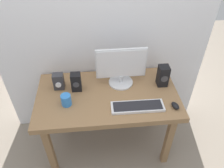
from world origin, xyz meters
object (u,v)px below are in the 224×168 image
(audio_controller, at_px, (59,81))
(desk, at_px, (107,101))
(mouse, at_px, (175,106))
(speaker_right, at_px, (163,76))
(keyboard_primary, at_px, (138,107))
(monitor, at_px, (121,67))
(speaker_left, at_px, (76,82))
(coffee_mug, at_px, (66,100))

(audio_controller, bearing_deg, desk, -16.72)
(mouse, height_order, audio_controller, audio_controller)
(speaker_right, xyz_separation_m, audio_controller, (-0.98, 0.04, -0.03))
(desk, xyz_separation_m, keyboard_primary, (0.25, -0.20, 0.10))
(monitor, relative_size, audio_controller, 2.96)
(speaker_right, height_order, speaker_left, speaker_right)
(desk, xyz_separation_m, mouse, (0.57, -0.22, 0.11))
(keyboard_primary, xyz_separation_m, coffee_mug, (-0.61, 0.10, 0.04))
(keyboard_primary, bearing_deg, speaker_right, 44.65)
(mouse, xyz_separation_m, speaker_right, (-0.03, 0.31, 0.09))
(desk, bearing_deg, coffee_mug, -165.29)
(audio_controller, distance_m, coffee_mug, 0.24)
(desk, xyz_separation_m, speaker_left, (-0.28, 0.09, 0.18))
(desk, relative_size, keyboard_primary, 2.85)
(monitor, distance_m, audio_controller, 0.60)
(speaker_left, height_order, coffee_mug, speaker_left)
(audio_controller, bearing_deg, speaker_right, -2.54)
(speaker_right, xyz_separation_m, coffee_mug, (-0.90, -0.19, -0.05))
(desk, xyz_separation_m, speaker_right, (0.54, 0.09, 0.19))
(coffee_mug, bearing_deg, monitor, 26.52)
(mouse, distance_m, speaker_left, 0.91)
(speaker_right, bearing_deg, coffee_mug, -168.34)
(speaker_left, relative_size, coffee_mug, 1.71)
(speaker_left, bearing_deg, keyboard_primary, -28.93)
(desk, height_order, mouse, mouse)
(keyboard_primary, distance_m, speaker_left, 0.61)
(desk, relative_size, monitor, 2.78)
(keyboard_primary, relative_size, coffee_mug, 4.31)
(desk, height_order, speaker_left, speaker_left)
(coffee_mug, bearing_deg, keyboard_primary, -9.39)
(speaker_right, relative_size, audio_controller, 1.32)
(keyboard_primary, bearing_deg, audio_controller, 154.43)
(mouse, bearing_deg, monitor, 121.88)
(monitor, relative_size, coffee_mug, 4.42)
(monitor, height_order, speaker_right, monitor)
(mouse, bearing_deg, audio_controller, 144.28)
(speaker_left, distance_m, audio_controller, 0.17)
(speaker_right, bearing_deg, monitor, 170.18)
(mouse, relative_size, speaker_right, 0.43)
(audio_controller, bearing_deg, speaker_left, -13.61)
(keyboard_primary, distance_m, audio_controller, 0.77)
(audio_controller, xyz_separation_m, coffee_mug, (0.08, -0.23, -0.03))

